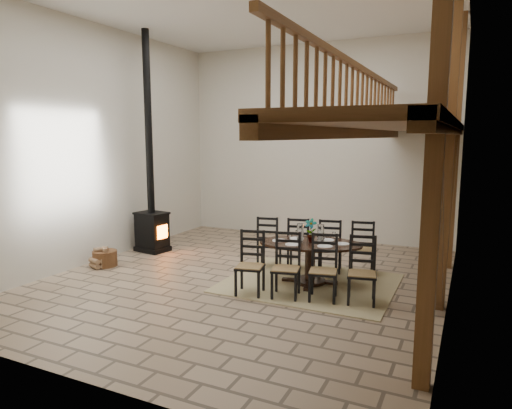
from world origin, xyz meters
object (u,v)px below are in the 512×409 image
at_px(dining_table, 310,263).
at_px(log_basket, 105,258).
at_px(wood_stove, 151,204).
at_px(log_stack, 99,263).

relative_size(dining_table, log_basket, 5.43).
distance_m(wood_stove, log_basket, 1.72).
bearing_deg(log_basket, dining_table, 10.03).
relative_size(dining_table, wood_stove, 0.54).
distance_m(dining_table, log_basket, 4.28).
height_order(dining_table, wood_stove, wood_stove).
height_order(log_basket, log_stack, log_basket).
height_order(wood_stove, log_stack, wood_stove).
bearing_deg(dining_table, wood_stove, 158.19).
bearing_deg(dining_table, log_basket, 177.79).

